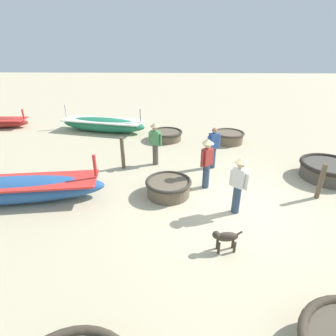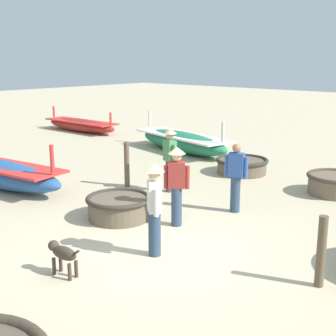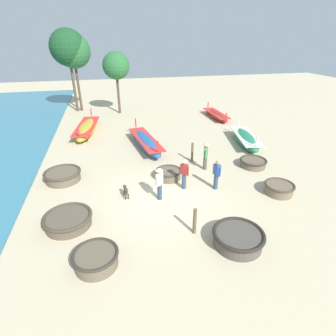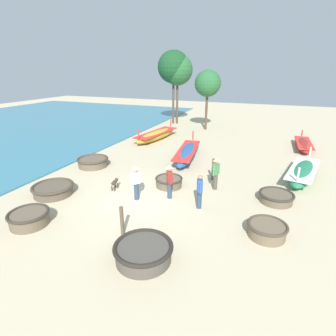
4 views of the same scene
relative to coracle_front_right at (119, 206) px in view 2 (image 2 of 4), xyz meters
name	(u,v)px [view 2 (image 2 of 4)]	position (x,y,z in m)	size (l,w,h in m)	color
ground_plane	(159,251)	(-0.71, -1.86, -0.28)	(80.00, 80.00, 0.00)	#C6B793
coracle_front_right	(119,206)	(0.00, 0.00, 0.00)	(1.43, 1.43, 0.51)	brown
coracle_upturned	(242,165)	(5.23, 0.26, -0.02)	(1.58, 1.58, 0.46)	brown
coracle_tilted	(335,183)	(4.95, -2.74, 0.01)	(1.45, 1.45, 0.53)	brown
long_boat_green_hull	(81,125)	(7.08, 10.41, 0.03)	(1.16, 4.52, 1.05)	maroon
long_boat_red_hull	(182,141)	(6.56, 3.72, 0.11)	(2.17, 4.84, 1.35)	#237551
fisherman_with_hat	(177,181)	(0.51, -1.21, 0.68)	(0.38, 0.44, 1.67)	#2D425B
fisherman_by_coracle	(170,156)	(2.31, 0.57, 0.68)	(0.36, 0.51, 1.67)	#4C473D
fisherman_crouching	(154,204)	(-0.88, -1.90, 0.68)	(0.38, 0.43, 1.67)	#2D425B
fisherman_standing_left	(236,176)	(2.07, -1.61, 0.56)	(0.33, 0.50, 1.57)	#2D425B
dog	(63,254)	(-2.43, -1.34, 0.10)	(0.25, 0.68, 0.55)	#3D3328
mooring_post_inland	(127,165)	(1.91, 1.77, 0.33)	(0.14, 0.14, 1.22)	brown
mooring_post_mid_beach	(321,252)	(-0.04, -4.57, 0.29)	(0.14, 0.14, 1.13)	brown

